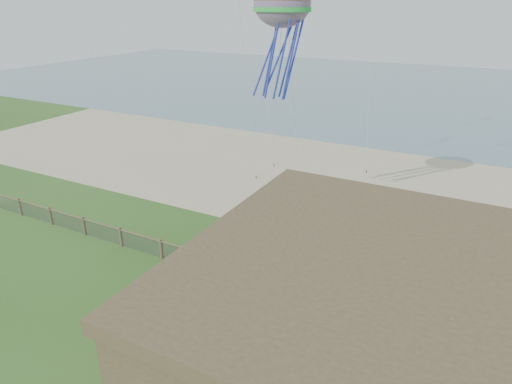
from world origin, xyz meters
TOP-DOWN VIEW (x-y plane):
  - ground at (0.00, 0.00)m, footprint 160.00×160.00m
  - sand_beach at (0.00, 22.00)m, footprint 72.00×20.00m
  - ocean at (0.00, 66.00)m, footprint 160.00×68.00m
  - chainlink_fence at (0.00, 6.00)m, footprint 36.20×0.20m
  - motel_deck at (13.00, 5.00)m, footprint 15.00×2.00m
  - picnic_table at (4.94, 5.00)m, footprint 2.08×1.82m
  - octopus_kite at (0.38, 14.05)m, footprint 4.15×3.58m

SIDE VIEW (x-z plane):
  - ground at x=0.00m, z-range 0.00..0.00m
  - ocean at x=0.00m, z-range -0.01..0.01m
  - sand_beach at x=0.00m, z-range -0.01..0.01m
  - motel_deck at x=13.00m, z-range 0.00..0.50m
  - picnic_table at x=4.94m, z-range 0.00..0.73m
  - chainlink_fence at x=0.00m, z-range -0.07..1.18m
  - octopus_kite at x=0.38m, z-range 7.85..15.02m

